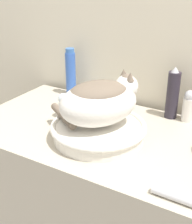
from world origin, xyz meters
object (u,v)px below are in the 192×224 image
Objects in this scene: faucet at (65,104)px; hairspray_can_black at (173,94)px; shampoo_bottle_tall at (71,73)px; cream_tube at (183,199)px; cat at (99,100)px; deodorant_stick at (189,106)px.

hairspray_can_black is (0.37, 0.24, 0.04)m from faucet.
shampoo_bottle_tall is at bearing 139.85° from faucet.
cat is at bearing 151.95° from cream_tube.
cat reaches higher than faucet.
deodorant_stick is 0.61× the size of hairspray_can_black.
faucet is 0.60× the size of hairspray_can_black.
shampoo_bottle_tall is (-0.13, 0.24, 0.05)m from faucet.
cream_tube is at bearing -35.40° from shampoo_bottle_tall.
cat reaches higher than cream_tube.
deodorant_stick reaches higher than faucet.
shampoo_bottle_tall is 0.51m from hairspray_can_black.
shampoo_bottle_tall is (-0.58, 0.00, 0.05)m from deodorant_stick.
deodorant_stick is (0.25, 0.30, -0.08)m from cat.
hairspray_can_black is at bearing 180.00° from deodorant_stick.
faucet reaches higher than cream_tube.
hairspray_can_black is (-0.07, 0.00, 0.04)m from deodorant_stick.
faucet is 0.28m from shampoo_bottle_tall.
cream_tube is (0.20, -0.50, -0.09)m from hairspray_can_black.
faucet is 0.99× the size of deodorant_stick.
cat is 2.23× the size of cream_tube.
deodorant_stick is at bearing -0.00° from shampoo_bottle_tall.
cat is 0.35m from hairspray_can_black.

